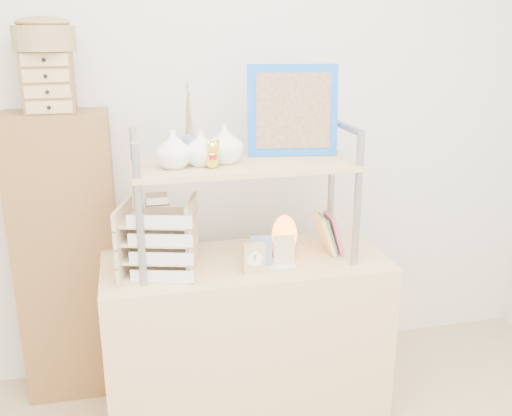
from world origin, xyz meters
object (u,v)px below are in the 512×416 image
at_px(salt_lamp, 284,235).
at_px(letter_tray, 159,242).
at_px(cabinet, 68,259).
at_px(desk, 246,338).

bearing_deg(salt_lamp, letter_tray, -173.15).
xyz_separation_m(cabinet, salt_lamp, (0.93, -0.36, 0.17)).
bearing_deg(desk, cabinet, 153.87).
xyz_separation_m(letter_tray, salt_lamp, (0.53, 0.06, -0.04)).
bearing_deg(letter_tray, salt_lamp, 6.85).
distance_m(desk, cabinet, 0.89).
xyz_separation_m(desk, letter_tray, (-0.36, -0.05, 0.51)).
distance_m(letter_tray, salt_lamp, 0.54).
bearing_deg(salt_lamp, cabinet, 159.02).
bearing_deg(desk, letter_tray, -172.11).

